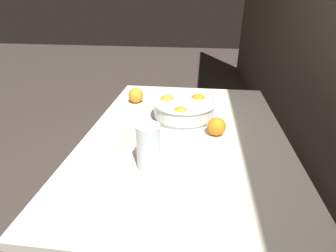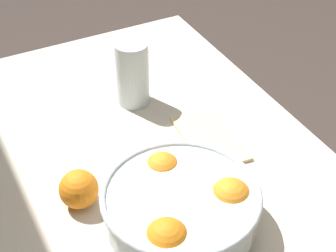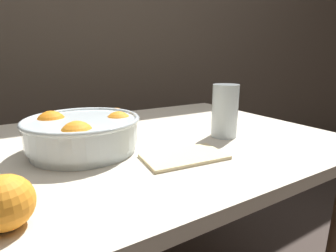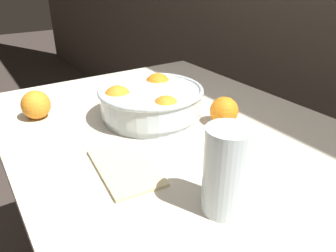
% 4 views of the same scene
% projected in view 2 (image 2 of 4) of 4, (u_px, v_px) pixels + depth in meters
% --- Properties ---
extents(dining_table, '(1.18, 0.81, 0.74)m').
position_uv_depth(dining_table, '(140.00, 211.00, 1.18)').
color(dining_table, beige).
rests_on(dining_table, ground_plane).
extents(fruit_bowl, '(0.29, 0.29, 0.10)m').
position_uv_depth(fruit_bowl, '(182.00, 208.00, 1.00)').
color(fruit_bowl, silver).
rests_on(fruit_bowl, dining_table).
extents(juice_glass, '(0.08, 0.08, 0.16)m').
position_uv_depth(juice_glass, '(132.00, 75.00, 1.29)').
color(juice_glass, '#F4A314').
rests_on(juice_glass, dining_table).
extents(orange_loose_front, '(0.08, 0.08, 0.08)m').
position_uv_depth(orange_loose_front, '(79.00, 189.00, 1.05)').
color(orange_loose_front, orange).
rests_on(orange_loose_front, dining_table).
extents(napkin, '(0.21, 0.13, 0.01)m').
position_uv_depth(napkin, '(209.00, 138.00, 1.22)').
color(napkin, beige).
rests_on(napkin, dining_table).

